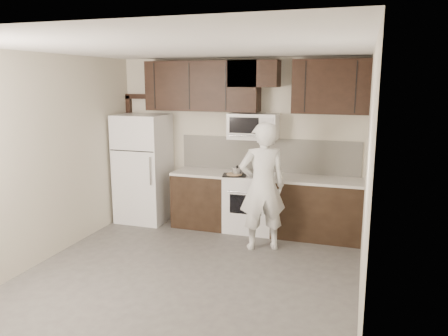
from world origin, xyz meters
The scene contains 14 objects.
floor centered at (0.00, 0.00, 0.00)m, with size 4.50×4.50×0.00m, color #4C4947.
back_wall centered at (0.00, 2.25, 1.35)m, with size 4.00×4.00×0.00m, color beige.
ceiling centered at (0.00, 0.00, 2.70)m, with size 4.50×4.50×0.00m, color white.
counter_run centered at (0.60, 1.94, 0.46)m, with size 2.95×0.64×0.91m.
stove centered at (0.30, 1.94, 0.46)m, with size 0.76×0.66×0.94m.
backsplash centered at (0.50, 2.24, 1.18)m, with size 2.90×0.02×0.54m, color beige.
upper_cabinets centered at (0.21, 2.08, 2.28)m, with size 3.48×0.35×0.78m.
microwave centered at (0.30, 2.06, 1.65)m, with size 0.76×0.42×0.40m.
refrigerator centered at (-1.55, 1.89, 0.90)m, with size 0.80×0.76×1.80m.
door_trim centered at (-1.92, 2.21, 1.25)m, with size 0.50×0.08×2.12m.
saucepan centered at (0.12, 1.79, 0.98)m, with size 0.29×0.17×0.16m.
baking_tray centered at (0.09, 1.75, 0.92)m, with size 0.36×0.27×0.02m, color black.
pizza centered at (0.09, 1.75, 0.94)m, with size 0.24×0.24×0.02m, color tan.
person centered at (0.65, 1.24, 0.90)m, with size 0.66×0.43×1.81m, color white.
Camera 1 is at (1.94, -4.53, 2.36)m, focal length 35.00 mm.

